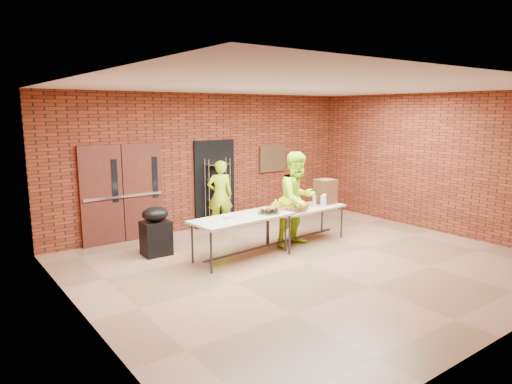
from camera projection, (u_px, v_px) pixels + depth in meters
room at (310, 178)px, 8.17m from camera, size 8.08×7.08×3.28m
double_doors at (123, 193)px, 9.70m from camera, size 1.78×0.12×2.10m
dark_doorway at (215, 183)px, 11.06m from camera, size 1.10×0.06×2.10m
bronze_plaque at (273, 158)px, 12.02m from camera, size 0.85×0.04×0.70m
wire_rack at (218, 193)px, 10.99m from camera, size 0.62×0.23×1.67m
table_left at (242, 220)px, 8.59m from camera, size 2.06×0.99×0.82m
table_right at (305, 210)px, 9.77m from camera, size 1.87×0.89×0.75m
basket_bananas at (280, 209)px, 9.31m from camera, size 0.47×0.37×0.15m
basket_oranges at (295, 206)px, 9.63m from camera, size 0.45×0.35×0.14m
basket_apples at (294, 208)px, 9.37m from camera, size 0.45×0.35×0.14m
muffin_tray at (269, 211)px, 8.87m from camera, size 0.43×0.43×0.11m
napkin_box at (228, 217)px, 8.42m from camera, size 0.17×0.12×0.06m
coffee_dispenser at (325, 191)px, 10.14m from camera, size 0.41×0.37×0.54m
cup_stack_front at (322, 201)px, 9.85m from camera, size 0.08×0.08×0.24m
cup_stack_mid at (324, 200)px, 9.87m from camera, size 0.09×0.09×0.26m
cup_stack_back at (314, 201)px, 9.91m from camera, size 0.08×0.08×0.23m
covered_grill at (156, 231)px, 8.87m from camera, size 0.54×0.46×0.97m
volunteer_woman at (220, 195)px, 10.77m from camera, size 0.70×0.59×1.65m
volunteer_man at (297, 199)px, 9.45m from camera, size 1.01×0.82×1.97m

